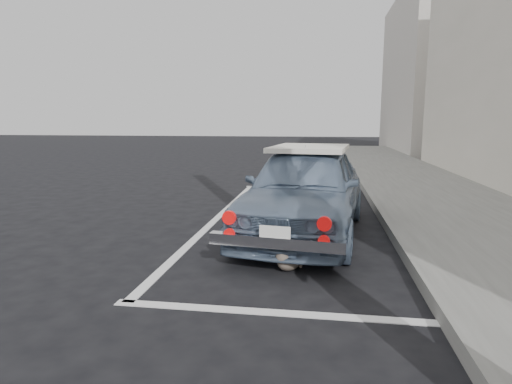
% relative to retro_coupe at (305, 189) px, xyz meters
% --- Properties ---
extents(ground, '(80.00, 80.00, 0.00)m').
position_rel_retro_coupe_xyz_m(ground, '(-0.60, -2.21, -0.66)').
color(ground, black).
rests_on(ground, ground).
extents(sidewalk, '(2.80, 40.00, 0.15)m').
position_rel_retro_coupe_xyz_m(sidewalk, '(2.60, -0.21, -0.58)').
color(sidewalk, slate).
rests_on(sidewalk, ground).
extents(building_far, '(3.50, 10.00, 8.00)m').
position_rel_retro_coupe_xyz_m(building_far, '(5.75, 17.79, 3.34)').
color(building_far, beige).
rests_on(building_far, ground).
extents(pline_rear, '(3.00, 0.12, 0.01)m').
position_rel_retro_coupe_xyz_m(pline_rear, '(-0.10, -2.71, -0.65)').
color(pline_rear, silver).
rests_on(pline_rear, ground).
extents(pline_front, '(3.00, 0.12, 0.01)m').
position_rel_retro_coupe_xyz_m(pline_front, '(-0.10, 4.29, -0.65)').
color(pline_front, silver).
rests_on(pline_front, ground).
extents(pline_side, '(0.12, 7.00, 0.01)m').
position_rel_retro_coupe_xyz_m(pline_side, '(-1.50, 0.79, -0.65)').
color(pline_side, silver).
rests_on(pline_side, ground).
extents(retro_coupe, '(2.00, 3.98, 1.30)m').
position_rel_retro_coupe_xyz_m(retro_coupe, '(0.00, 0.00, 0.00)').
color(retro_coupe, slate).
rests_on(retro_coupe, ground).
extents(cat, '(0.37, 0.49, 0.29)m').
position_rel_retro_coupe_xyz_m(cat, '(-0.11, -1.63, -0.53)').
color(cat, '#6E6453').
rests_on(cat, ground).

